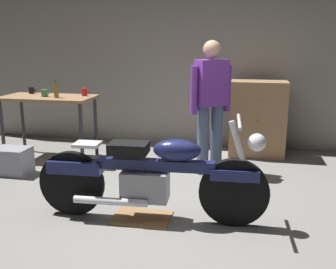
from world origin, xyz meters
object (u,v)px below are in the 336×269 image
Objects in this scene: bottle at (56,91)px; mug_green_speckled at (45,93)px; mug_red_diner at (84,92)px; mug_black_matte at (31,90)px; wooden_dresser at (257,119)px; motorcycle at (152,175)px; storage_bin at (12,161)px; person_standing at (211,102)px.

mug_green_speckled is at bearing 163.75° from bottle.
bottle is (-0.30, -0.25, 0.04)m from mug_red_diner.
mug_green_speckled is 0.43m from mug_black_matte.
mug_black_matte is (-3.29, -0.50, 0.40)m from wooden_dresser.
motorcycle is 1.99× the size of wooden_dresser.
mug_red_diner is 0.95× the size of mug_green_speckled.
mug_green_speckled is 0.22m from bottle.
bottle is at bearing 62.74° from storage_bin.
person_standing is at bearing 12.55° from storage_bin.
storage_bin is at bearing -24.26° from person_standing.
person_standing is at bearing -10.79° from mug_red_diner.
storage_bin is (-3.07, -1.46, -0.38)m from wooden_dresser.
person_standing is 2.63m from storage_bin.
mug_green_speckled is (-1.93, 1.63, 0.50)m from motorcycle.
person_standing reaches higher than mug_red_diner.
mug_green_speckled is at bearing -40.77° from person_standing.
mug_red_diner is 0.55m from mug_green_speckled.
wooden_dresser is at bearing 16.53° from bottle.
mug_red_diner is at bearing 19.80° from mug_green_speckled.
wooden_dresser is 4.56× the size of bottle.
person_standing is 13.95× the size of mug_green_speckled.
mug_green_speckled reaches higher than storage_bin.
storage_bin is at bearing -154.56° from wooden_dresser.
mug_black_matte is (-0.86, 0.07, -0.01)m from mug_red_diner.
mug_red_diner reaches higher than storage_bin.
wooden_dresser is 3.06m from mug_green_speckled.
mug_black_matte is at bearing 102.95° from storage_bin.
mug_red_diner is 0.86m from mug_black_matte.
wooden_dresser reaches higher than motorcycle.
motorcycle is 2.59m from wooden_dresser.
mug_black_matte is at bearing -45.60° from person_standing.
wooden_dresser is at bearing 13.10° from mug_red_diner.
bottle is (0.56, -0.31, 0.05)m from mug_black_matte.
person_standing is at bearing -2.72° from bottle.
mug_black_matte is (-2.68, 0.41, 0.02)m from person_standing.
person_standing reaches higher than mug_green_speckled.
person_standing is 2.13m from bottle.
person_standing is at bearing 72.16° from motorcycle.
motorcycle reaches higher than storage_bin.
wooden_dresser is at bearing 8.61° from mug_black_matte.
mug_green_speckled is (0.13, 0.71, 0.78)m from storage_bin.
mug_black_matte is at bearing 175.50° from mug_red_diner.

